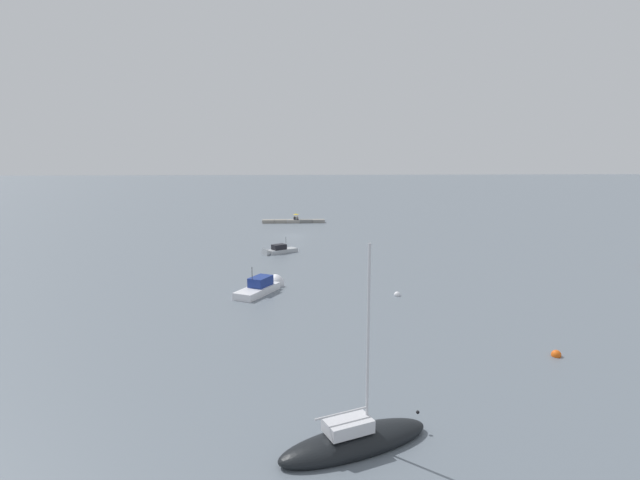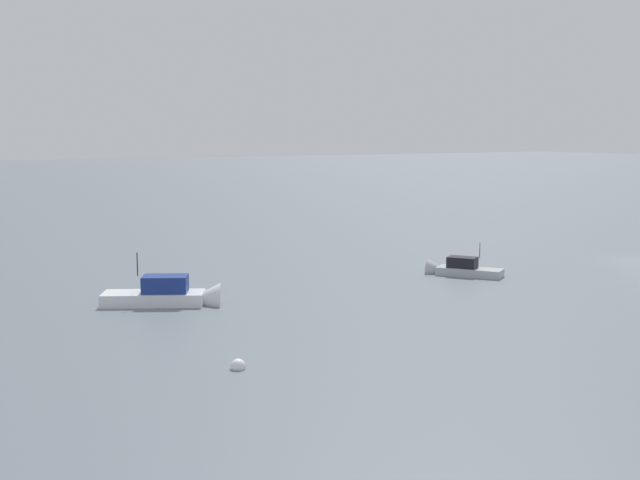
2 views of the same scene
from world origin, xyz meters
name	(u,v)px [view 1 (image 1 of 2)]	position (x,y,z in m)	size (l,w,h in m)	color
ground_plane	(294,236)	(0.00, 0.00, 0.00)	(500.00, 500.00, 0.00)	slate
seawall_pier	(294,221)	(0.00, -16.46, 0.32)	(12.52, 1.72, 0.65)	gray
person_seated_grey_left	(297,218)	(-0.79, -16.31, 0.90)	(0.49, 0.66, 0.73)	#1E2333
person_seated_dark_right	(295,218)	(-0.23, -16.41, 0.90)	(0.49, 0.66, 0.73)	#1E2333
umbrella_open_yellow	(296,214)	(-0.49, -16.48, 1.74)	(1.14, 1.14, 1.25)	black
sailboat_black_near	(355,441)	(-2.54, 62.90, 0.38)	(8.01, 4.95, 10.18)	black
motorboat_grey_mid	(277,251)	(2.42, 15.28, 0.30)	(5.04, 4.05, 2.82)	#ADB2B7
motorboat_white_far	(263,288)	(3.30, 35.03, 0.39)	(4.89, 6.70, 3.67)	silver
mooring_buoy_near	(556,355)	(-17.71, 52.77, 0.12)	(0.66, 0.66, 0.66)	#EA5914
mooring_buoy_mid	(397,295)	(-9.90, 37.31, 0.11)	(0.62, 0.62, 0.62)	white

